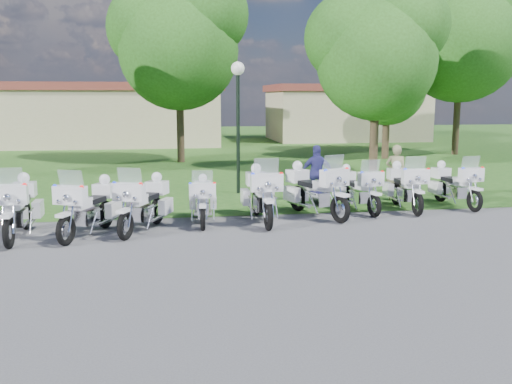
{
  "coord_description": "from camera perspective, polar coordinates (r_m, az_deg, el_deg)",
  "views": [
    {
      "loc": [
        -2.39,
        -11.93,
        3.15
      ],
      "look_at": [
        -0.34,
        1.2,
        0.95
      ],
      "focal_mm": 40.0,
      "sensor_mm": 36.0,
      "label": 1
    }
  ],
  "objects": [
    {
      "name": "tree_1",
      "position": [
        28.52,
        -7.87,
        14.99
      ],
      "size": [
        6.76,
        5.77,
        9.02
      ],
      "color": "#38281C",
      "rests_on": "ground"
    },
    {
      "name": "lamp_post",
      "position": [
        18.78,
        -1.82,
        9.67
      ],
      "size": [
        0.44,
        0.44,
        4.31
      ],
      "color": "black",
      "rests_on": "ground"
    },
    {
      "name": "tree_3",
      "position": [
        30.52,
        12.96,
        10.95
      ],
      "size": [
        4.65,
        3.97,
        6.2
      ],
      "color": "#38281C",
      "rests_on": "ground"
    },
    {
      "name": "building_east",
      "position": [
        44.03,
        8.9,
        7.89
      ],
      "size": [
        11.44,
        7.28,
        4.1
      ],
      "color": "tan",
      "rests_on": "ground"
    },
    {
      "name": "building_west",
      "position": [
        40.11,
        -14.18,
        7.58
      ],
      "size": [
        14.56,
        8.32,
        4.1
      ],
      "color": "tan",
      "rests_on": "ground"
    },
    {
      "name": "tree_4",
      "position": [
        34.06,
        19.74,
        15.01
      ],
      "size": [
        7.7,
        6.57,
        10.26
      ],
      "color": "#38281C",
      "rests_on": "ground"
    },
    {
      "name": "motorcycle_1",
      "position": [
        13.71,
        -16.32,
        -1.38
      ],
      "size": [
        1.37,
        2.26,
        1.61
      ],
      "rotation": [
        0.0,
        0.0,
        2.74
      ],
      "color": "black",
      "rests_on": "ground"
    },
    {
      "name": "tree_2",
      "position": [
        24.94,
        11.87,
        13.85
      ],
      "size": [
        5.86,
        5.0,
        7.81
      ],
      "color": "#38281C",
      "rests_on": "ground"
    },
    {
      "name": "motorcycle_4",
      "position": [
        14.62,
        0.5,
        -0.17
      ],
      "size": [
        0.84,
        2.56,
        1.72
      ],
      "rotation": [
        0.0,
        0.0,
        3.14
      ],
      "color": "black",
      "rests_on": "ground"
    },
    {
      "name": "motorcycle_7",
      "position": [
        16.76,
        14.68,
        0.58
      ],
      "size": [
        0.85,
        2.38,
        1.6
      ],
      "rotation": [
        0.0,
        0.0,
        3.08
      ],
      "color": "black",
      "rests_on": "ground"
    },
    {
      "name": "ground",
      "position": [
        12.57,
        2.37,
        -5.12
      ],
      "size": [
        100.0,
        100.0,
        0.0
      ],
      "primitive_type": "plane",
      "color": "#505054",
      "rests_on": "ground"
    },
    {
      "name": "bystander_c",
      "position": [
        17.5,
        6.12,
        1.85
      ],
      "size": [
        1.04,
        0.5,
        1.73
      ],
      "primitive_type": "imported",
      "rotation": [
        0.0,
        0.0,
        3.07
      ],
      "color": "#3A398A",
      "rests_on": "ground"
    },
    {
      "name": "motorcycle_5",
      "position": [
        15.38,
        5.89,
        0.27
      ],
      "size": [
        1.46,
        2.42,
        1.72
      ],
      "rotation": [
        0.0,
        0.0,
        3.54
      ],
      "color": "black",
      "rests_on": "ground"
    },
    {
      "name": "motorcycle_3",
      "position": [
        14.53,
        -5.34,
        -0.75
      ],
      "size": [
        0.78,
        2.13,
        1.43
      ],
      "rotation": [
        0.0,
        0.0,
        3.07
      ],
      "color": "black",
      "rests_on": "ground"
    },
    {
      "name": "motorcycle_2",
      "position": [
        13.86,
        -11.1,
        -1.07
      ],
      "size": [
        1.37,
        2.25,
        1.61
      ],
      "rotation": [
        0.0,
        0.0,
        2.74
      ],
      "color": "black",
      "rests_on": "ground"
    },
    {
      "name": "motorcycle_0",
      "position": [
        14.05,
        -22.69,
        -1.34
      ],
      "size": [
        0.87,
        2.53,
        1.7
      ],
      "rotation": [
        0.0,
        0.0,
        3.18
      ],
      "color": "black",
      "rests_on": "ground"
    },
    {
      "name": "motorcycle_8",
      "position": [
        17.73,
        19.25,
        0.76
      ],
      "size": [
        0.92,
        2.3,
        1.55
      ],
      "rotation": [
        0.0,
        0.0,
        3.26
      ],
      "color": "black",
      "rests_on": "ground"
    },
    {
      "name": "bystander_a",
      "position": [
        18.12,
        13.8,
        1.88
      ],
      "size": [
        0.75,
        0.66,
        1.72
      ],
      "primitive_type": "imported",
      "rotation": [
        0.0,
        0.0,
        2.66
      ],
      "color": "#8B885E",
      "rests_on": "ground"
    },
    {
      "name": "grass_lawn",
      "position": [
        39.13,
        -5.38,
        4.75
      ],
      "size": [
        100.0,
        48.0,
        0.01
      ],
      "primitive_type": "cube",
      "color": "#26591C",
      "rests_on": "ground"
    },
    {
      "name": "motorcycle_6",
      "position": [
        16.24,
        10.11,
        0.35
      ],
      "size": [
        0.98,
        2.26,
        1.52
      ],
      "rotation": [
        0.0,
        0.0,
        3.31
      ],
      "color": "black",
      "rests_on": "ground"
    }
  ]
}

